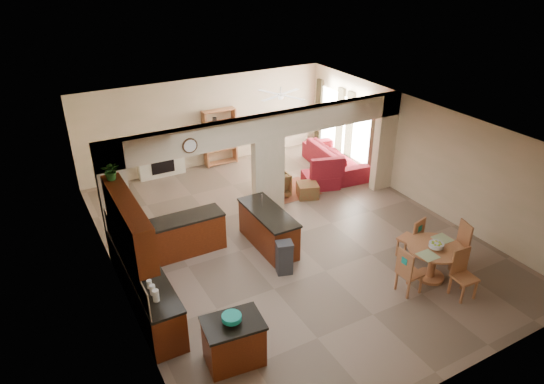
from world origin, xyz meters
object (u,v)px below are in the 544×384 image
dining_table (433,258)px  sofa (335,158)px  armchair (273,184)px  kitchen_island (234,341)px

dining_table → sofa: (1.49, 5.58, -0.13)m
dining_table → armchair: (-1.08, 4.93, -0.15)m
sofa → armchair: sofa is taller
dining_table → kitchen_island: bearing=-179.1°
kitchen_island → armchair: kitchen_island is taller
sofa → kitchen_island: bearing=139.1°
sofa → armchair: bearing=110.5°
dining_table → sofa: 5.77m
kitchen_island → sofa: kitchen_island is taller
kitchen_island → armchair: size_ratio=1.32×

